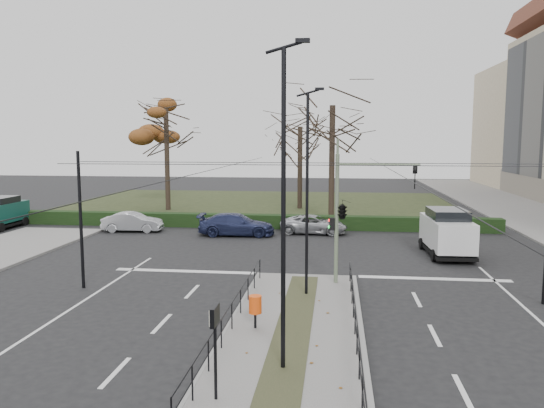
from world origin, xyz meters
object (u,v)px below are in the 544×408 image
(parked_car_second, at_px, (133,222))
(green_van, at_px, (2,212))
(streetlamp_median_far, at_px, (308,191))
(litter_bin, at_px, (255,305))
(parked_car_fourth, at_px, (314,224))
(bare_tree_near, at_px, (332,114))
(rust_tree, at_px, (166,109))
(white_van, at_px, (447,231))
(streetlamp_median_near, at_px, (284,207))
(bare_tree_center, at_px, (300,133))
(traffic_light, at_px, (344,209))
(info_panel, at_px, (215,326))
(parked_car_third, at_px, (236,224))

(parked_car_second, distance_m, green_van, 9.97)
(streetlamp_median_far, bearing_deg, litter_bin, -109.89)
(parked_car_fourth, relative_size, bare_tree_near, 0.39)
(litter_bin, xyz_separation_m, bare_tree_near, (2.31, 24.09, 7.46))
(rust_tree, bearing_deg, white_van, -37.22)
(streetlamp_median_near, xyz_separation_m, bare_tree_near, (1.05, 27.10, 3.71))
(parked_car_second, relative_size, green_van, 0.92)
(streetlamp_median_far, bearing_deg, bare_tree_center, 94.53)
(streetlamp_median_far, bearing_deg, traffic_light, 51.90)
(traffic_light, height_order, streetlamp_median_near, streetlamp_median_near)
(parked_car_second, height_order, bare_tree_center, bare_tree_center)
(parked_car_fourth, bearing_deg, green_van, 94.89)
(info_panel, bearing_deg, litter_bin, 87.47)
(streetlamp_median_near, bearing_deg, parked_car_second, 120.97)
(bare_tree_near, bearing_deg, rust_tree, 160.44)
(parked_car_second, distance_m, bare_tree_near, 16.88)
(parked_car_third, relative_size, bare_tree_center, 0.51)
(streetlamp_median_far, height_order, parked_car_third, streetlamp_median_far)
(parked_car_third, xyz_separation_m, white_van, (12.88, -4.71, 0.61))
(traffic_light, height_order, bare_tree_near, bare_tree_near)
(litter_bin, height_order, streetlamp_median_near, streetlamp_median_near)
(bare_tree_center, bearing_deg, rust_tree, -168.16)
(rust_tree, xyz_separation_m, bare_tree_center, (11.86, 2.49, -2.09))
(parked_car_fourth, distance_m, rust_tree, 19.12)
(streetlamp_median_far, height_order, white_van, streetlamp_median_far)
(streetlamp_median_far, xyz_separation_m, green_van, (-23.04, 14.34, -3.18))
(litter_bin, bearing_deg, streetlamp_median_far, 70.11)
(streetlamp_median_near, bearing_deg, green_van, 136.63)
(streetlamp_median_near, relative_size, parked_car_fourth, 1.94)
(parked_car_fourth, xyz_separation_m, white_van, (7.69, -6.04, 0.72))
(info_panel, xyz_separation_m, parked_car_third, (-3.79, 22.82, -1.25))
(info_panel, relative_size, bare_tree_center, 0.24)
(litter_bin, distance_m, streetlamp_median_far, 5.63)
(info_panel, height_order, green_van, info_panel)
(info_panel, bearing_deg, traffic_light, 73.70)
(streetlamp_median_near, height_order, white_van, streetlamp_median_near)
(parked_car_third, bearing_deg, traffic_light, -152.25)
(info_panel, bearing_deg, white_van, 63.37)
(parked_car_second, relative_size, parked_car_fourth, 0.90)
(streetlamp_median_far, distance_m, rust_tree, 29.24)
(info_panel, relative_size, green_van, 0.52)
(streetlamp_median_near, xyz_separation_m, bare_tree_center, (-1.94, 34.87, 2.40))
(streetlamp_median_far, bearing_deg, streetlamp_median_near, -91.97)
(litter_bin, height_order, streetlamp_median_far, streetlamp_median_far)
(streetlamp_median_far, bearing_deg, rust_tree, 119.16)
(info_panel, bearing_deg, rust_tree, 109.72)
(white_van, height_order, rust_tree, rust_tree)
(info_panel, xyz_separation_m, bare_tree_near, (2.53, 29.10, 6.41))
(streetlamp_median_near, height_order, green_van, streetlamp_median_near)
(litter_bin, bearing_deg, parked_car_second, 122.21)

